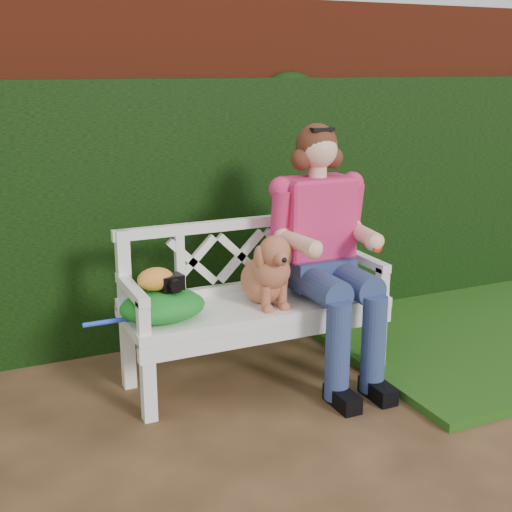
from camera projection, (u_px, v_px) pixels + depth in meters
name	position (u px, v px, depth m)	size (l,w,h in m)	color
ground	(239.00, 476.00, 3.06)	(60.00, 60.00, 0.00)	#342415
brick_wall	(124.00, 174.00, 4.44)	(10.00, 0.30, 2.20)	maroon
ivy_hedge	(134.00, 218.00, 4.31)	(10.00, 0.18, 1.70)	#143809
grass_right	(503.00, 324.00, 4.80)	(2.60, 2.00, 0.05)	#185412
garden_bench	(256.00, 341.00, 3.95)	(1.58, 0.60, 0.48)	white
seated_woman	(320.00, 252.00, 3.96)	(0.62, 0.83, 1.47)	#FF3C64
dog	(267.00, 268.00, 3.80)	(0.28, 0.38, 0.42)	#A45934
tennis_racket	(153.00, 315.00, 3.64)	(0.57, 0.24, 0.03)	silver
green_bag	(163.00, 305.00, 3.60)	(0.45, 0.35, 0.15)	#269015
camera_item	(171.00, 282.00, 3.59)	(0.12, 0.09, 0.08)	black
baseball_glove	(156.00, 279.00, 3.58)	(0.19, 0.14, 0.12)	orange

